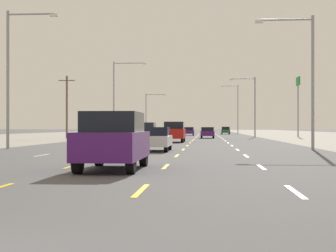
% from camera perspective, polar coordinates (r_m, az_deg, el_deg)
% --- Properties ---
extents(ground_plane, '(572.00, 572.00, 0.00)m').
position_cam_1_polar(ground_plane, '(71.39, 1.48, -1.29)').
color(ground_plane, '#4C4C4F').
extents(lot_apron_left, '(28.00, 440.00, 0.01)m').
position_cam_1_polar(lot_apron_left, '(76.61, -17.35, -1.20)').
color(lot_apron_left, gray).
rests_on(lot_apron_left, ground).
extents(lane_markings, '(10.64, 227.60, 0.01)m').
position_cam_1_polar(lane_markings, '(109.86, 2.40, -0.88)').
color(lane_markings, white).
rests_on(lane_markings, ground).
extents(suv_center_turn_nearest, '(1.98, 4.90, 1.98)m').
position_cam_1_polar(suv_center_turn_nearest, '(18.53, -5.80, -1.47)').
color(suv_center_turn_nearest, '#4C196B').
rests_on(suv_center_turn_nearest, ground).
extents(sedan_center_turn_near, '(1.80, 4.50, 1.46)m').
position_cam_1_polar(sedan_center_turn_near, '(32.73, -1.35, -1.36)').
color(sedan_center_turn_near, silver).
rests_on(sedan_center_turn_near, ground).
extents(suv_center_turn_mid, '(1.98, 4.90, 1.98)m').
position_cam_1_polar(suv_center_turn_mid, '(52.03, 0.68, -0.60)').
color(suv_center_turn_mid, red).
rests_on(suv_center_turn_mid, ground).
extents(suv_inner_left_midfar, '(1.98, 4.90, 1.98)m').
position_cam_1_polar(suv_inner_left_midfar, '(60.86, -2.27, -0.53)').
color(suv_inner_left_midfar, white).
rests_on(suv_inner_left_midfar, ground).
extents(sedan_inner_right_far, '(1.80, 4.50, 1.46)m').
position_cam_1_polar(sedan_inner_right_far, '(70.91, 4.21, -0.69)').
color(sedan_inner_right_far, '#4C196B').
rests_on(sedan_inner_right_far, ground).
extents(sedan_center_turn_farther, '(1.80, 4.50, 1.46)m').
position_cam_1_polar(sedan_center_turn_farther, '(93.48, 2.24, -0.55)').
color(sedan_center_turn_farther, '#4C196B').
rests_on(sedan_center_turn_farther, ground).
extents(hatchback_far_right_farthest, '(1.72, 3.90, 1.54)m').
position_cam_1_polar(hatchback_far_right_farthest, '(110.21, 6.12, -0.47)').
color(hatchback_far_right_farthest, '#235B2D').
rests_on(hatchback_far_right_farthest, ground).
extents(sedan_far_left_distant_a, '(1.80, 4.50, 1.46)m').
position_cam_1_polar(sedan_far_left_distant_a, '(119.21, -0.76, -0.46)').
color(sedan_far_left_distant_a, red).
rests_on(sedan_far_left_distant_a, ground).
extents(pole_sign_right_row_2, '(0.24, 2.39, 8.95)m').
position_cam_1_polar(pole_sign_right_row_2, '(82.65, 13.63, 3.58)').
color(pole_sign_right_row_2, gray).
rests_on(pole_sign_right_row_2, ground).
extents(streetlight_left_row_0, '(3.55, 0.26, 9.34)m').
position_cam_1_polar(streetlight_left_row_0, '(37.97, -16.14, 5.78)').
color(streetlight_left_row_0, gray).
rests_on(streetlight_left_row_0, ground).
extents(streetlight_right_row_0, '(3.82, 0.26, 8.72)m').
position_cam_1_polar(streetlight_right_row_0, '(36.21, 14.47, 5.61)').
color(streetlight_right_row_0, gray).
rests_on(streetlight_right_row_0, ground).
extents(streetlight_left_row_1, '(4.84, 0.26, 10.96)m').
position_cam_1_polar(streetlight_left_row_1, '(78.27, -5.43, 3.47)').
color(streetlight_left_row_1, gray).
rests_on(streetlight_left_row_1, ground).
extents(streetlight_right_row_1, '(3.68, 0.26, 8.62)m').
position_cam_1_polar(streetlight_right_row_1, '(77.39, 8.93, 2.51)').
color(streetlight_right_row_1, gray).
rests_on(streetlight_right_row_1, ground).
extents(streetlight_left_row_2, '(4.61, 0.26, 8.94)m').
position_cam_1_polar(streetlight_left_row_2, '(119.40, -2.10, 1.72)').
color(streetlight_left_row_2, gray).
rests_on(streetlight_left_row_2, ground).
extents(streetlight_right_row_2, '(3.86, 0.26, 10.76)m').
position_cam_1_polar(streetlight_right_row_2, '(118.91, 7.26, 2.14)').
color(streetlight_right_row_2, gray).
rests_on(streetlight_right_row_2, ground).
extents(utility_pole_left_row_1, '(2.20, 0.26, 8.19)m').
position_cam_1_polar(utility_pole_left_row_1, '(71.74, -10.68, 2.14)').
color(utility_pole_left_row_1, brown).
rests_on(utility_pole_left_row_1, ground).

